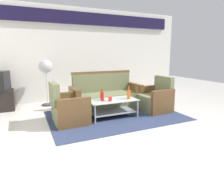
{
  "coord_description": "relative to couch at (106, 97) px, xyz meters",
  "views": [
    {
      "loc": [
        -1.89,
        -3.0,
        1.43
      ],
      "look_at": [
        -0.16,
        0.85,
        0.65
      ],
      "focal_mm": 31.32,
      "sensor_mm": 36.0,
      "label": 1
    }
  ],
  "objects": [
    {
      "name": "armchair_right",
      "position": [
        1.07,
        -0.64,
        -0.03
      ],
      "size": [
        0.74,
        0.8,
        0.85
      ],
      "rotation": [
        0.0,
        0.0,
        1.63
      ],
      "color": "#6B704C",
      "rests_on": "rug"
    },
    {
      "name": "armchair_left",
      "position": [
        -1.1,
        -0.63,
        -0.03
      ],
      "size": [
        0.72,
        0.77,
        0.85
      ],
      "rotation": [
        0.0,
        0.0,
        -1.55
      ],
      "color": "#6B704C",
      "rests_on": "rug"
    },
    {
      "name": "wall_back",
      "position": [
        0.0,
        1.5,
        1.16
      ],
      "size": [
        6.52,
        0.19,
        2.8
      ],
      "color": "silver",
      "rests_on": "ground"
    },
    {
      "name": "ground_plane",
      "position": [
        0.0,
        -1.56,
        -0.32
      ],
      "size": [
        14.0,
        14.0,
        0.0
      ],
      "primitive_type": "plane",
      "color": "beige"
    },
    {
      "name": "cup",
      "position": [
        -0.22,
        -0.77,
        0.14
      ],
      "size": [
        0.08,
        0.08,
        0.1
      ],
      "primitive_type": "cylinder",
      "color": "red",
      "rests_on": "coffee_table"
    },
    {
      "name": "pedestal_fan",
      "position": [
        -1.35,
        1.04,
        0.7
      ],
      "size": [
        0.36,
        0.36,
        1.27
      ],
      "color": "#2D2D33",
      "rests_on": "ground"
    },
    {
      "name": "coffee_table",
      "position": [
        -0.12,
        -0.66,
        -0.04
      ],
      "size": [
        1.1,
        0.6,
        0.4
      ],
      "color": "silver",
      "rests_on": "rug"
    },
    {
      "name": "bottle_orange",
      "position": [
        0.25,
        -0.75,
        0.2
      ],
      "size": [
        0.08,
        0.08,
        0.29
      ],
      "color": "#D85919",
      "rests_on": "coffee_table"
    },
    {
      "name": "bottle_red",
      "position": [
        -0.36,
        -0.69,
        0.19
      ],
      "size": [
        0.07,
        0.07,
        0.26
      ],
      "color": "red",
      "rests_on": "coffee_table"
    },
    {
      "name": "rug",
      "position": [
        -0.02,
        -0.61,
        -0.31
      ],
      "size": [
        3.0,
        2.01,
        0.01
      ],
      "primitive_type": "cube",
      "color": "#2D3856",
      "rests_on": "ground"
    },
    {
      "name": "couch",
      "position": [
        0.0,
        0.0,
        0.0
      ],
      "size": [
        1.81,
        0.76,
        0.96
      ],
      "rotation": [
        0.0,
        0.0,
        3.16
      ],
      "color": "#6B704C",
      "rests_on": "rug"
    },
    {
      "name": "bottle_brown",
      "position": [
        -0.34,
        -0.57,
        0.19
      ],
      "size": [
        0.07,
        0.07,
        0.24
      ],
      "color": "brown",
      "rests_on": "coffee_table"
    }
  ]
}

